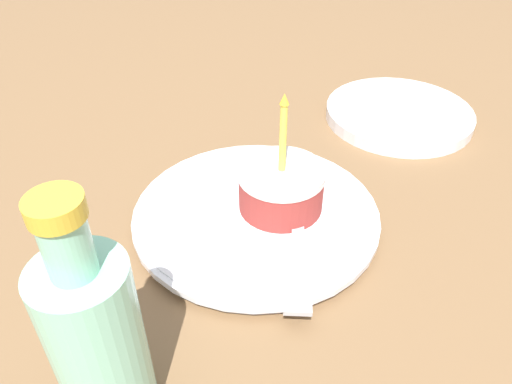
{
  "coord_description": "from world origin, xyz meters",
  "views": [
    {
      "loc": [
        0.4,
        -0.17,
        0.35
      ],
      "look_at": [
        0.02,
        -0.03,
        0.04
      ],
      "focal_mm": 35.0,
      "sensor_mm": 36.0,
      "label": 1
    }
  ],
  "objects_px": {
    "fork": "(296,256)",
    "bottle": "(98,341)",
    "plate": "(256,215)",
    "side_plate": "(399,114)",
    "cake_slice": "(278,188)"
  },
  "relations": [
    {
      "from": "bottle",
      "to": "fork",
      "type": "bearing_deg",
      "value": 112.82
    },
    {
      "from": "plate",
      "to": "cake_slice",
      "type": "relative_size",
      "value": 1.98
    },
    {
      "from": "fork",
      "to": "side_plate",
      "type": "xyz_separation_m",
      "value": [
        -0.21,
        0.26,
        -0.01
      ]
    },
    {
      "from": "plate",
      "to": "fork",
      "type": "bearing_deg",
      "value": 7.08
    },
    {
      "from": "fork",
      "to": "side_plate",
      "type": "distance_m",
      "value": 0.33
    },
    {
      "from": "side_plate",
      "to": "fork",
      "type": "bearing_deg",
      "value": -50.56
    },
    {
      "from": "fork",
      "to": "bottle",
      "type": "relative_size",
      "value": 0.79
    },
    {
      "from": "plate",
      "to": "bottle",
      "type": "height_order",
      "value": "bottle"
    },
    {
      "from": "side_plate",
      "to": "plate",
      "type": "bearing_deg",
      "value": -63.5
    },
    {
      "from": "bottle",
      "to": "side_plate",
      "type": "height_order",
      "value": "bottle"
    },
    {
      "from": "fork",
      "to": "bottle",
      "type": "distance_m",
      "value": 0.2
    },
    {
      "from": "plate",
      "to": "bottle",
      "type": "xyz_separation_m",
      "value": [
        0.15,
        -0.17,
        0.07
      ]
    },
    {
      "from": "cake_slice",
      "to": "side_plate",
      "type": "relative_size",
      "value": 0.64
    },
    {
      "from": "plate",
      "to": "bottle",
      "type": "bearing_deg",
      "value": -47.72
    },
    {
      "from": "cake_slice",
      "to": "fork",
      "type": "xyz_separation_m",
      "value": [
        0.07,
        -0.01,
        -0.02
      ]
    }
  ]
}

